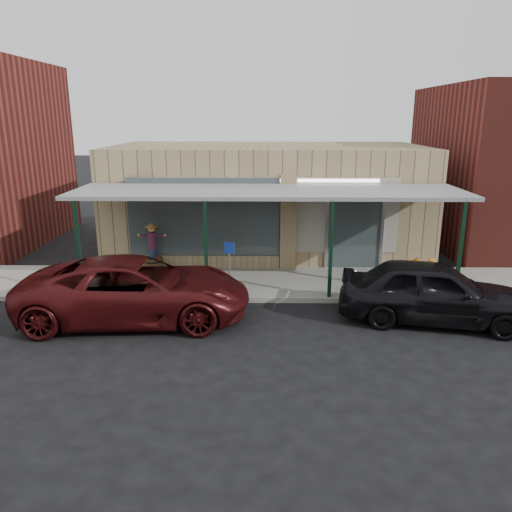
{
  "coord_description": "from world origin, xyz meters",
  "views": [
    {
      "loc": [
        -0.13,
        -11.73,
        5.27
      ],
      "look_at": [
        -0.36,
        2.6,
        1.26
      ],
      "focal_mm": 35.0,
      "sensor_mm": 36.0,
      "label": 1
    }
  ],
  "objects_px": {
    "handicap_sign": "(229,261)",
    "parked_sedan": "(434,292)",
    "barrel_pumpkin": "(416,271)",
    "barrel_scarecrow": "(153,254)",
    "car_maroon": "(136,290)"
  },
  "relations": [
    {
      "from": "barrel_pumpkin",
      "to": "car_maroon",
      "type": "xyz_separation_m",
      "value": [
        -8.41,
        -3.22,
        0.43
      ]
    },
    {
      "from": "handicap_sign",
      "to": "parked_sedan",
      "type": "bearing_deg",
      "value": 3.35
    },
    {
      "from": "barrel_scarecrow",
      "to": "car_maroon",
      "type": "relative_size",
      "value": 0.28
    },
    {
      "from": "barrel_pumpkin",
      "to": "parked_sedan",
      "type": "height_order",
      "value": "parked_sedan"
    },
    {
      "from": "barrel_pumpkin",
      "to": "handicap_sign",
      "type": "distance_m",
      "value": 6.27
    },
    {
      "from": "barrel_pumpkin",
      "to": "parked_sedan",
      "type": "relative_size",
      "value": 0.14
    },
    {
      "from": "handicap_sign",
      "to": "car_maroon",
      "type": "xyz_separation_m",
      "value": [
        -2.38,
        -1.65,
        -0.33
      ]
    },
    {
      "from": "barrel_scarecrow",
      "to": "barrel_pumpkin",
      "type": "xyz_separation_m",
      "value": [
        8.83,
        -0.79,
        -0.31
      ]
    },
    {
      "from": "barrel_pumpkin",
      "to": "car_maroon",
      "type": "bearing_deg",
      "value": -159.01
    },
    {
      "from": "handicap_sign",
      "to": "barrel_pumpkin",
      "type": "bearing_deg",
      "value": 35.0
    },
    {
      "from": "handicap_sign",
      "to": "parked_sedan",
      "type": "xyz_separation_m",
      "value": [
        5.5,
        -1.68,
        -0.33
      ]
    },
    {
      "from": "barrel_pumpkin",
      "to": "parked_sedan",
      "type": "distance_m",
      "value": 3.33
    },
    {
      "from": "barrel_pumpkin",
      "to": "handicap_sign",
      "type": "relative_size",
      "value": 0.47
    },
    {
      "from": "barrel_pumpkin",
      "to": "car_maroon",
      "type": "relative_size",
      "value": 0.12
    },
    {
      "from": "handicap_sign",
      "to": "car_maroon",
      "type": "bearing_deg",
      "value": -125.07
    }
  ]
}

